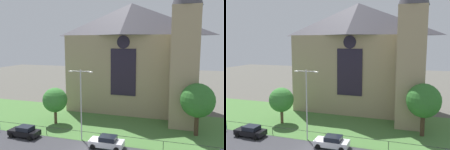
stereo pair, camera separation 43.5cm
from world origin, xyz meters
The scene contains 9 objects.
ground centered at (0.00, 10.00, 0.00)m, with size 160.00×160.00×0.00m, color #56544C.
grass_verge centered at (0.00, 8.00, 0.00)m, with size 120.00×20.00×0.01m, color #477538.
church_building centered at (1.03, 19.26, 10.27)m, with size 23.20×16.20×26.00m.
iron_railing centered at (0.26, 2.50, 0.98)m, with size 32.05×0.07×1.13m.
tree_left_near centered at (-8.99, 7.08, 3.77)m, with size 3.84×3.84×5.71m.
tree_right_near centered at (12.13, 8.46, 4.93)m, with size 4.65×4.65×7.30m.
streetlamp_near centered at (-2.35, 2.40, 5.82)m, with size 3.37×0.26×9.31m.
parked_car_black centered at (-10.16, 0.96, 0.74)m, with size 4.23×2.08×1.51m.
parked_car_white centered at (1.64, 1.03, 0.74)m, with size 4.24×2.10×1.51m.
Camera 1 is at (10.58, -25.33, 12.82)m, focal length 38.54 mm.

